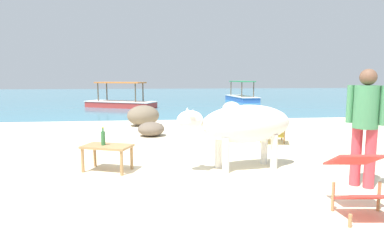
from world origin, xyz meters
name	(u,v)px	position (x,y,z in m)	size (l,w,h in m)	color
sand_beach	(197,182)	(0.00, 0.00, 0.02)	(18.00, 14.00, 0.04)	beige
water_surface	(162,97)	(0.00, 22.00, 0.00)	(60.00, 36.00, 0.03)	teal
cow	(244,125)	(0.84, 0.58, 0.78)	(2.01, 0.86, 1.12)	silver
low_bench_table	(107,149)	(-1.37, 0.70, 0.39)	(0.87, 0.69, 0.42)	#A37A4C
bottle	(103,138)	(-1.43, 0.71, 0.58)	(0.07, 0.07, 0.30)	#2D6B38
deck_chair_near	(360,180)	(1.63, -1.34, 0.42)	(0.62, 0.82, 0.68)	#A37A4C
deck_chair_far	(273,126)	(2.09, 2.60, 0.42)	(0.71, 0.87, 0.68)	#A37A4C
person_standing	(366,119)	(2.23, -0.50, 0.99)	(0.37, 0.41, 1.62)	#CC3D47
shore_rock_large	(143,116)	(-0.95, 5.71, 0.36)	(1.02, 0.87, 0.64)	#756651
shore_rock_medium	(151,129)	(-0.70, 3.83, 0.22)	(0.68, 0.65, 0.36)	#6B5B4C
boat_red	(121,102)	(-2.30, 12.51, 0.29)	(3.80, 2.67, 1.29)	#C63833
boat_blue	(242,97)	(5.06, 16.32, 0.29)	(1.44, 3.75, 1.29)	#3866B7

